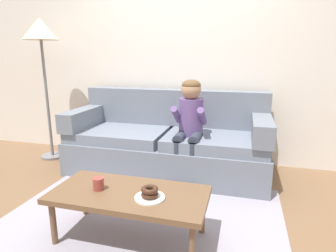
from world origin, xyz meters
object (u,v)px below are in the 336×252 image
at_px(couch, 168,143).
at_px(floor_lamp, 41,39).
at_px(mug, 98,184).
at_px(coffee_table, 129,197).
at_px(person_child, 190,121).
at_px(donut, 150,194).

distance_m(couch, floor_lamp, 2.04).
bearing_deg(mug, coffee_table, 5.40).
height_order(couch, floor_lamp, floor_lamp).
bearing_deg(floor_lamp, mug, -43.24).
relative_size(couch, mug, 25.28).
relative_size(couch, coffee_table, 2.02).
height_order(person_child, mug, person_child).
relative_size(coffee_table, donut, 9.40).
distance_m(coffee_table, mug, 0.25).
bearing_deg(couch, donut, -79.53).
bearing_deg(couch, mug, -96.06).
xyz_separation_m(donut, mug, (-0.41, 0.03, 0.01)).
relative_size(person_child, floor_lamp, 0.61).
relative_size(mug, floor_lamp, 0.05).
distance_m(donut, mug, 0.41).
xyz_separation_m(coffee_table, donut, (0.18, -0.05, 0.07)).
bearing_deg(person_child, mug, -110.76).
distance_m(coffee_table, floor_lamp, 2.52).
bearing_deg(couch, floor_lamp, 178.86).
bearing_deg(floor_lamp, person_child, -7.05).
relative_size(couch, floor_lamp, 1.26).
distance_m(coffee_table, donut, 0.20).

